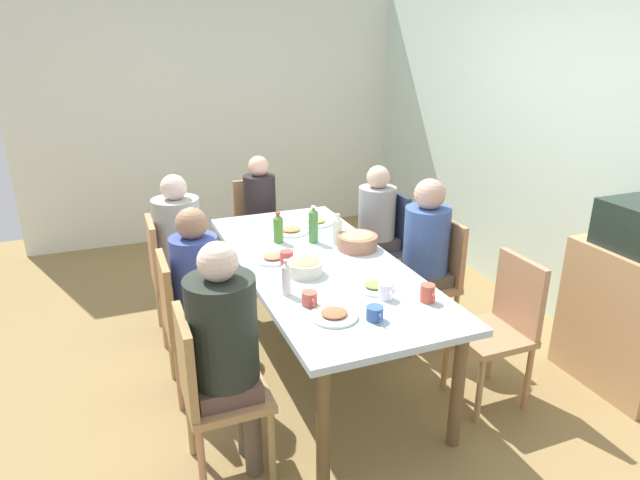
# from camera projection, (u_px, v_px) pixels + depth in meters

# --- Properties ---
(ground_plane) EXTENTS (6.79, 6.79, 0.00)m
(ground_plane) POSITION_uv_depth(u_px,v_px,m) (320.00, 362.00, 3.77)
(ground_plane) COLOR olive
(wall_back) EXTENTS (5.89, 0.12, 2.60)m
(wall_back) POSITION_uv_depth(u_px,v_px,m) (575.00, 151.00, 3.99)
(wall_back) COLOR silver
(wall_back) RESTS_ON ground_plane
(wall_left) EXTENTS (0.12, 4.09, 2.60)m
(wall_left) POSITION_uv_depth(u_px,v_px,m) (220.00, 114.00, 5.82)
(wall_left) COLOR silver
(wall_left) RESTS_ON ground_plane
(dining_table) EXTENTS (2.21, 0.96, 0.74)m
(dining_table) POSITION_uv_depth(u_px,v_px,m) (320.00, 272.00, 3.53)
(dining_table) COLOR silver
(dining_table) RESTS_ON ground_plane
(chair_0) EXTENTS (0.40, 0.40, 0.90)m
(chair_0) POSITION_uv_depth(u_px,v_px,m) (502.00, 322.00, 3.24)
(chair_0) COLOR #A47852
(chair_0) RESTS_ON ground_plane
(chair_1) EXTENTS (0.40, 0.40, 0.90)m
(chair_1) POSITION_uv_depth(u_px,v_px,m) (170.00, 271.00, 3.93)
(chair_1) COLOR #A37D58
(chair_1) RESTS_ON ground_plane
(person_1) EXTENTS (0.32, 0.32, 1.21)m
(person_1) POSITION_uv_depth(u_px,v_px,m) (180.00, 241.00, 3.89)
(person_1) COLOR #373554
(person_1) RESTS_ON ground_plane
(chair_2) EXTENTS (0.40, 0.40, 0.90)m
(chair_2) POSITION_uv_depth(u_px,v_px,m) (186.00, 317.00, 3.29)
(chair_2) COLOR #B17E54
(chair_2) RESTS_ON ground_plane
(person_2) EXTENTS (0.30, 0.30, 1.19)m
(person_2) POSITION_uv_depth(u_px,v_px,m) (199.00, 286.00, 3.26)
(person_2) COLOR #3F3F4B
(person_2) RESTS_ON ground_plane
(chair_3) EXTENTS (0.40, 0.40, 0.90)m
(chair_3) POSITION_uv_depth(u_px,v_px,m) (384.00, 240.00, 4.52)
(chair_3) COLOR #323556
(chair_3) RESTS_ON ground_plane
(person_3) EXTENTS (0.30, 0.30, 1.14)m
(person_3) POSITION_uv_depth(u_px,v_px,m) (375.00, 221.00, 4.43)
(person_3) COLOR #3E3B3C
(person_3) RESTS_ON ground_plane
(chair_4) EXTENTS (0.40, 0.40, 0.90)m
(chair_4) POSITION_uv_depth(u_px,v_px,m) (210.00, 387.00, 2.65)
(chair_4) COLOR #AD8351
(chair_4) RESTS_ON ground_plane
(person_4) EXTENTS (0.33, 0.33, 1.24)m
(person_4) POSITION_uv_depth(u_px,v_px,m) (225.00, 340.00, 2.60)
(person_4) COLOR #524D3D
(person_4) RESTS_ON ground_plane
(chair_5) EXTENTS (0.40, 0.40, 0.90)m
(chair_5) POSITION_uv_depth(u_px,v_px,m) (258.00, 225.00, 4.88)
(chair_5) COLOR #AF7E50
(chair_5) RESTS_ON ground_plane
(person_5) EXTENTS (0.30, 0.30, 1.14)m
(person_5) POSITION_uv_depth(u_px,v_px,m) (261.00, 210.00, 4.74)
(person_5) COLOR brown
(person_5) RESTS_ON ground_plane
(chair_6) EXTENTS (0.40, 0.40, 0.90)m
(chair_6) POSITION_uv_depth(u_px,v_px,m) (434.00, 274.00, 3.88)
(chair_6) COLOR #AA7552
(chair_6) RESTS_ON ground_plane
(person_6) EXTENTS (0.31, 0.31, 1.21)m
(person_6) POSITION_uv_depth(u_px,v_px,m) (425.00, 247.00, 3.77)
(person_6) COLOR brown
(person_6) RESTS_ON ground_plane
(plate_0) EXTENTS (0.26, 0.26, 0.04)m
(plate_0) POSITION_uv_depth(u_px,v_px,m) (316.00, 222.00, 4.21)
(plate_0) COLOR silver
(plate_0) RESTS_ON dining_table
(plate_1) EXTENTS (0.25, 0.25, 0.04)m
(plate_1) POSITION_uv_depth(u_px,v_px,m) (334.00, 315.00, 2.82)
(plate_1) COLOR silver
(plate_1) RESTS_ON dining_table
(plate_2) EXTENTS (0.25, 0.25, 0.04)m
(plate_2) POSITION_uv_depth(u_px,v_px,m) (291.00, 231.00, 4.02)
(plate_2) COLOR white
(plate_2) RESTS_ON dining_table
(plate_3) EXTENTS (0.22, 0.22, 0.04)m
(plate_3) POSITION_uv_depth(u_px,v_px,m) (375.00, 287.00, 3.13)
(plate_3) COLOR white
(plate_3) RESTS_ON dining_table
(plate_4) EXTENTS (0.23, 0.23, 0.04)m
(plate_4) POSITION_uv_depth(u_px,v_px,m) (273.00, 258.00, 3.53)
(plate_4) COLOR silver
(plate_4) RESTS_ON dining_table
(bowl_0) EXTENTS (0.27, 0.27, 0.12)m
(bowl_0) POSITION_uv_depth(u_px,v_px,m) (357.00, 241.00, 3.70)
(bowl_0) COLOR #A2694D
(bowl_0) RESTS_ON dining_table
(bowl_1) EXTENTS (0.22, 0.22, 0.10)m
(bowl_1) POSITION_uv_depth(u_px,v_px,m) (305.00, 266.00, 3.31)
(bowl_1) COLOR beige
(bowl_1) RESTS_ON dining_table
(cup_0) EXTENTS (0.11, 0.08, 0.10)m
(cup_0) POSITION_uv_depth(u_px,v_px,m) (428.00, 293.00, 2.98)
(cup_0) COLOR #C4523D
(cup_0) RESTS_ON dining_table
(cup_1) EXTENTS (0.12, 0.08, 0.09)m
(cup_1) POSITION_uv_depth(u_px,v_px,m) (386.00, 291.00, 3.01)
(cup_1) COLOR white
(cup_1) RESTS_ON dining_table
(cup_2) EXTENTS (0.12, 0.08, 0.08)m
(cup_2) POSITION_uv_depth(u_px,v_px,m) (310.00, 299.00, 2.94)
(cup_2) COLOR #C35446
(cup_2) RESTS_ON dining_table
(cup_3) EXTENTS (0.12, 0.09, 0.07)m
(cup_3) POSITION_uv_depth(u_px,v_px,m) (375.00, 313.00, 2.79)
(cup_3) COLOR #365994
(cup_3) RESTS_ON dining_table
(cup_4) EXTENTS (0.12, 0.08, 0.09)m
(cup_4) POSITION_uv_depth(u_px,v_px,m) (287.00, 258.00, 3.45)
(cup_4) COLOR #CF4643
(cup_4) RESTS_ON dining_table
(bottle_0) EXTENTS (0.07, 0.07, 0.26)m
(bottle_0) POSITION_uv_depth(u_px,v_px,m) (313.00, 225.00, 3.80)
(bottle_0) COLOR #46813D
(bottle_0) RESTS_ON dining_table
(bottle_1) EXTENTS (0.07, 0.07, 0.22)m
(bottle_1) POSITION_uv_depth(u_px,v_px,m) (278.00, 228.00, 3.81)
(bottle_1) COLOR #4B842E
(bottle_1) RESTS_ON dining_table
(bottle_2) EXTENTS (0.06, 0.06, 0.22)m
(bottle_2) POSITION_uv_depth(u_px,v_px,m) (337.00, 230.00, 3.76)
(bottle_2) COLOR silver
(bottle_2) RESTS_ON dining_table
(bottle_3) EXTENTS (0.05, 0.05, 0.21)m
(bottle_3) POSITION_uv_depth(u_px,v_px,m) (286.00, 278.00, 3.04)
(bottle_3) COLOR silver
(bottle_3) RESTS_ON dining_table
(side_cabinet) EXTENTS (0.70, 0.44, 0.90)m
(side_cabinet) POSITION_uv_depth(u_px,v_px,m) (627.00, 318.00, 3.41)
(side_cabinet) COLOR tan
(side_cabinet) RESTS_ON ground_plane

